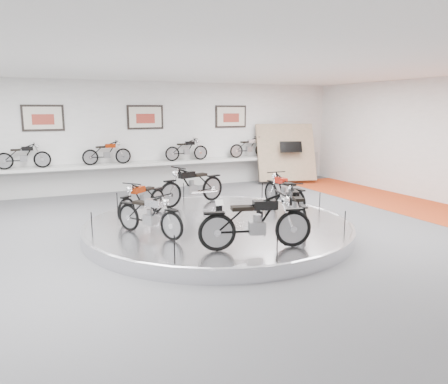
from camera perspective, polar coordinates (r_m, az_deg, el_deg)
name	(u,v)px	position (r m, az deg, el deg)	size (l,w,h in m)	color
floor	(224,237)	(10.41, -0.03, -5.90)	(16.00, 16.00, 0.00)	#535355
ceiling	(224,62)	(10.03, -0.03, 16.57)	(16.00, 16.00, 0.00)	white
wall_back	(146,136)	(16.63, -10.19, 7.18)	(16.00, 16.00, 0.00)	white
orange_carpet_strip	(429,210)	(14.53, 25.18, -2.12)	(2.40, 12.60, 0.01)	#B74619
dado_band	(147,175)	(16.76, -10.01, 2.23)	(15.68, 0.04, 1.10)	#BCBCBA
display_platform	(219,228)	(10.64, -0.70, -4.70)	(6.40, 6.40, 0.30)	silver
platform_rim	(219,223)	(10.60, -0.71, -4.08)	(6.40, 6.40, 0.10)	#B2B2BA
shelf	(149,164)	(16.43, -9.81, 3.65)	(11.00, 0.55, 0.10)	silver
poster_left	(43,118)	(16.05, -22.57, 8.92)	(1.35, 0.06, 0.88)	beige
poster_center	(145,117)	(16.57, -10.24, 9.59)	(1.35, 0.06, 0.88)	beige
poster_right	(231,117)	(17.77, 0.91, 9.83)	(1.35, 0.06, 0.88)	beige
display_panel	(286,152)	(18.12, 8.11, 5.14)	(2.40, 0.12, 2.40)	tan
shelf_bike_a	(23,158)	(15.85, -24.73, 4.09)	(1.22, 0.42, 0.73)	black
shelf_bike_b	(107,154)	(16.07, -15.05, 4.78)	(1.22, 0.42, 0.73)	maroon
shelf_bike_c	(187,151)	(16.83, -4.90, 5.36)	(1.22, 0.42, 0.73)	black
shelf_bike_d	(249,148)	(17.92, 3.29, 5.70)	(1.22, 0.42, 0.73)	#B9B9BE
bike_a	(284,192)	(11.89, 7.84, 0.06)	(1.69, 0.60, 1.00)	red
bike_b	(192,185)	(12.46, -4.20, 0.91)	(1.91, 0.67, 1.12)	black
bike_c	(142,199)	(11.12, -10.63, -0.92)	(1.60, 0.56, 0.94)	maroon
bike_d	(149,214)	(9.49, -9.74, -2.89)	(1.60, 0.57, 0.94)	#B9B9BE
bike_e	(256,221)	(8.45, 4.19, -3.82)	(1.91, 0.67, 1.12)	black
bike_f	(295,207)	(10.17, 9.27, -1.90)	(1.63, 0.58, 0.96)	black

